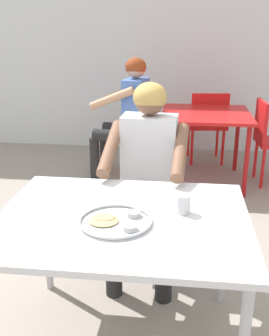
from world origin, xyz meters
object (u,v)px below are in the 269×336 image
thali_tray (116,221)px  table_background_red (206,121)px  chair_red_far (207,122)px  drinking_cup (183,203)px  diner_foreground (147,166)px  patron_background (127,109)px  chair_red_left (145,133)px  chair_foreground (151,190)px  table_foreground (123,229)px

thali_tray → table_background_red: thali_tray is taller
thali_tray → chair_red_far: chair_red_far is taller
thali_tray → chair_red_far: size_ratio=0.40×
drinking_cup → diner_foreground: (-0.22, 0.61, -0.04)m
thali_tray → drinking_cup: 0.33m
drinking_cup → diner_foreground: bearing=110.0°
patron_background → table_background_red: bearing=-1.0°
chair_red_left → patron_background: bearing=-164.3°
drinking_cup → chair_foreground: (-0.21, 0.83, -0.29)m
table_background_red → patron_background: size_ratio=0.70×
table_foreground → chair_red_left: 2.42m
chair_red_left → chair_red_far: (0.67, 0.54, 0.02)m
table_foreground → thali_tray: 0.11m
table_foreground → chair_foreground: 0.92m
diner_foreground → chair_foreground: bearing=87.6°
chair_foreground → table_foreground: bearing=-94.0°
thali_tray → chair_foreground: (0.08, 0.97, -0.25)m
thali_tray → drinking_cup: bearing=25.7°
chair_foreground → patron_background: 1.52m
diner_foreground → patron_background: (-0.35, 1.68, 0.01)m
table_foreground → chair_red_left: bearing=92.9°
drinking_cup → chair_red_far: chair_red_far is taller
table_foreground → table_background_red: size_ratio=1.33×
diner_foreground → chair_red_left: size_ratio=1.49×
thali_tray → chair_foreground: 1.01m
thali_tray → drinking_cup: drinking_cup is taller
chair_red_far → patron_background: patron_background is taller
chair_red_left → patron_background: size_ratio=0.66×
drinking_cup → chair_red_left: (-0.40, 2.34, -0.29)m
diner_foreground → table_foreground: bearing=-94.4°
diner_foreground → chair_red_far: size_ratio=1.47×
chair_red_far → drinking_cup: bearing=-95.3°
table_foreground → thali_tray: thali_tray is taller
patron_background → chair_red_far: bearing=34.9°
table_foreground → table_background_red: bearing=78.2°
patron_background → diner_foreground: bearing=-78.2°
chair_red_left → chair_red_far: chair_red_far is taller
chair_red_left → patron_background: (-0.18, -0.05, 0.26)m
chair_red_left → chair_red_far: bearing=38.9°
thali_tray → table_background_red: (0.51, 2.42, -0.09)m
chair_foreground → thali_tray: bearing=-94.9°
chair_foreground → chair_red_left: size_ratio=1.01×
chair_foreground → chair_red_far: chair_red_far is taller
table_foreground → diner_foreground: (0.05, 0.68, 0.08)m
drinking_cup → chair_foreground: bearing=104.4°
table_foreground → thali_tray: bearing=-106.2°
chair_foreground → patron_background: patron_background is taller
thali_tray → chair_red_left: bearing=92.3°
thali_tray → chair_red_left: chair_red_left is taller
diner_foreground → chair_red_left: diner_foreground is taller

